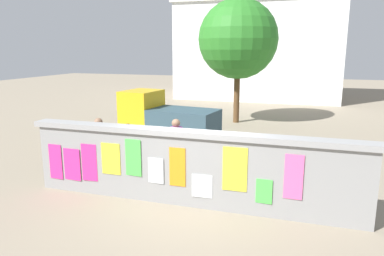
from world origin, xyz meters
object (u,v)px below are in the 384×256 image
at_px(motorcycle, 327,168).
at_px(person_bystander, 176,143).
at_px(bicycle_near, 242,158).
at_px(auto_rickshaw_truck, 164,117).
at_px(person_walking, 100,142).
at_px(tree_roadside, 238,39).

distance_m(motorcycle, person_bystander, 3.87).
relative_size(motorcycle, bicycle_near, 1.12).
relative_size(auto_rickshaw_truck, bicycle_near, 2.22).
relative_size(bicycle_near, person_walking, 1.05).
bearing_deg(auto_rickshaw_truck, tree_roadside, 66.69).
bearing_deg(person_walking, motorcycle, 11.31).
bearing_deg(tree_roadside, person_bystander, -90.30).
bearing_deg(auto_rickshaw_truck, person_bystander, -63.79).
bearing_deg(person_bystander, auto_rickshaw_truck, 116.21).
distance_m(auto_rickshaw_truck, motorcycle, 6.40).
relative_size(bicycle_near, tree_roadside, 0.30).
height_order(auto_rickshaw_truck, person_bystander, auto_rickshaw_truck).
xyz_separation_m(person_walking, person_bystander, (1.98, 0.49, 0.00)).
relative_size(person_bystander, tree_roadside, 0.29).
distance_m(auto_rickshaw_truck, bicycle_near, 4.26).
distance_m(bicycle_near, person_bystander, 2.05).
bearing_deg(person_walking, tree_roadside, 76.69).
bearing_deg(bicycle_near, person_bystander, -142.55).
relative_size(auto_rickshaw_truck, motorcycle, 2.00).
relative_size(auto_rickshaw_truck, person_walking, 2.33).
bearing_deg(auto_rickshaw_truck, motorcycle, -28.57).
bearing_deg(motorcycle, tree_roadside, 116.79).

